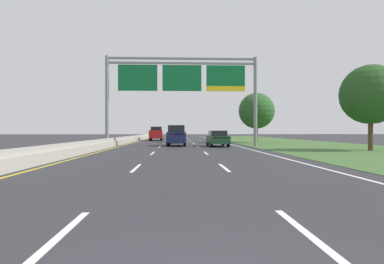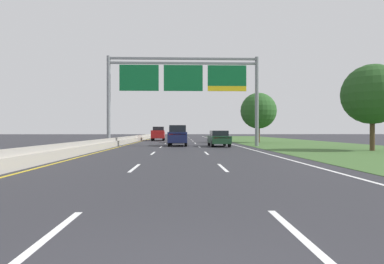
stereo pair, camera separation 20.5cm
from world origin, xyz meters
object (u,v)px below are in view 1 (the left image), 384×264
at_px(pickup_truck_red, 156,134).
at_px(car_navy_centre_lane_suv, 177,135).
at_px(roadside_tree_mid, 257,111).
at_px(overhead_sign_gantry, 182,82).
at_px(roadside_tree_near, 371,94).
at_px(car_darkgreen_right_lane_sedan, 218,138).
at_px(car_silver_centre_lane_sedan, 177,136).

distance_m(pickup_truck_red, car_navy_centre_lane_suv, 18.42).
bearing_deg(car_navy_centre_lane_suv, roadside_tree_mid, -49.53).
distance_m(overhead_sign_gantry, pickup_truck_red, 20.55).
distance_m(overhead_sign_gantry, car_navy_centre_lane_suv, 5.46).
height_order(car_navy_centre_lane_suv, roadside_tree_mid, roadside_tree_mid).
distance_m(car_navy_centre_lane_suv, roadside_tree_near, 17.86).
height_order(car_darkgreen_right_lane_sedan, roadside_tree_mid, roadside_tree_mid).
xyz_separation_m(car_silver_centre_lane_sedan, car_navy_centre_lane_suv, (0.01, -8.36, 0.28)).
xyz_separation_m(overhead_sign_gantry, roadside_tree_mid, (9.82, 9.85, -2.21)).
bearing_deg(roadside_tree_mid, pickup_truck_red, 144.77).
height_order(pickup_truck_red, car_navy_centre_lane_suv, pickup_truck_red).
xyz_separation_m(car_darkgreen_right_lane_sedan, roadside_tree_mid, (6.31, 10.06, 3.33)).
bearing_deg(overhead_sign_gantry, car_darkgreen_right_lane_sedan, -3.46).
distance_m(pickup_truck_red, roadside_tree_near, 32.88).
distance_m(pickup_truck_red, roadside_tree_mid, 16.99).
bearing_deg(roadside_tree_near, pickup_truck_red, 124.27).
xyz_separation_m(car_navy_centre_lane_suv, roadside_tree_mid, (10.35, 8.49, 3.05)).
bearing_deg(pickup_truck_red, roadside_tree_mid, -126.77).
distance_m(car_darkgreen_right_lane_sedan, car_silver_centre_lane_sedan, 10.73).
bearing_deg(car_darkgreen_right_lane_sedan, pickup_truck_red, 19.01).
height_order(overhead_sign_gantry, roadside_tree_mid, overhead_sign_gantry).
height_order(car_darkgreen_right_lane_sedan, roadside_tree_near, roadside_tree_near).
height_order(pickup_truck_red, roadside_tree_near, roadside_tree_near).
distance_m(overhead_sign_gantry, car_silver_centre_lane_sedan, 11.21).
distance_m(car_silver_centre_lane_sedan, roadside_tree_mid, 10.88).
xyz_separation_m(pickup_truck_red, car_darkgreen_right_lane_sedan, (7.33, -19.70, -0.26)).
bearing_deg(car_silver_centre_lane_sedan, pickup_truck_red, 18.45).
relative_size(car_navy_centre_lane_suv, roadside_tree_mid, 0.73).
distance_m(car_navy_centre_lane_suv, roadside_tree_mid, 13.73).
bearing_deg(roadside_tree_mid, car_navy_centre_lane_suv, -140.65).
bearing_deg(car_darkgreen_right_lane_sedan, overhead_sign_gantry, 85.13).
bearing_deg(car_silver_centre_lane_sedan, roadside_tree_near, -138.93).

